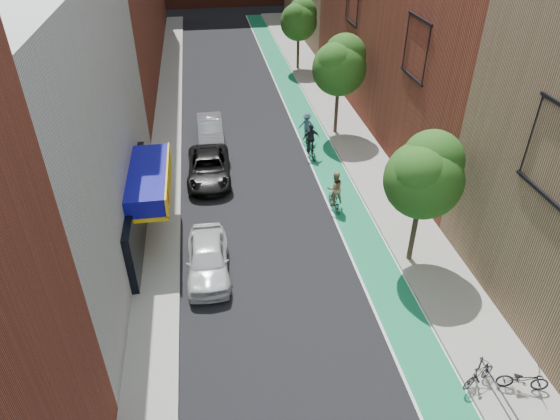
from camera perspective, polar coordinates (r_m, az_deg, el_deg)
name	(u,v)px	position (r m, az deg, el deg)	size (l,w,h in m)	color
bike_lane	(307,123)	(36.91, 3.07, 9.89)	(2.00, 68.00, 0.01)	#157853
sidewalk_left	(167,131)	(36.28, -12.78, 8.74)	(2.00, 68.00, 0.15)	gray
sidewalk_right	(340,120)	(37.45, 6.88, 10.17)	(3.00, 68.00, 0.15)	gray
building_left_white	(22,131)	(24.10, -27.41, 8.01)	(8.00, 20.00, 12.00)	silver
tree_near	(425,174)	(21.77, 16.26, 3.97)	(3.40, 3.36, 6.42)	#332619
tree_mid	(340,64)	(33.75, 6.88, 16.23)	(3.55, 3.53, 6.74)	#332619
tree_far	(299,19)	(47.01, 2.20, 21.00)	(3.30, 3.25, 6.21)	#332619
parked_car_white	(208,258)	(22.64, -8.24, -5.50)	(1.87, 4.65, 1.58)	silver
parked_car_black	(209,168)	(29.70, -8.14, 4.81)	(2.46, 5.34, 1.48)	black
parked_car_silver	(210,130)	(34.28, -7.97, 9.04)	(1.64, 4.71, 1.55)	#909398
cyclist_lane_near	(335,193)	(26.69, 6.26, 1.97)	(0.99, 1.59, 2.21)	black
cyclist_lane_mid	(311,144)	(31.84, 3.57, 7.50)	(1.15, 1.74, 2.23)	black
cyclist_lane_far	(307,129)	(33.87, 3.07, 9.28)	(1.18, 1.61, 2.01)	black
parked_bike_near	(523,379)	(19.99, 26.02, -16.99)	(0.61, 1.75, 0.92)	black
parked_bike_mid	(479,374)	(19.55, 21.79, -17.05)	(0.43, 1.53, 0.92)	black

